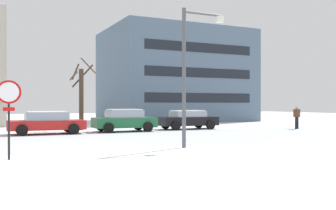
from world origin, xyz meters
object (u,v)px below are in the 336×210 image
at_px(street_lamp, 192,62).
at_px(parked_car_green, 124,120).
at_px(stop_sign, 9,104).
at_px(parked_car_red, 47,122).
at_px(pedestrian_crossing, 297,116).
at_px(parked_car_black, 188,119).

height_order(street_lamp, parked_car_green, street_lamp).
distance_m(stop_sign, parked_car_green, 13.05).
bearing_deg(street_lamp, parked_car_red, 113.61).
bearing_deg(stop_sign, parked_car_red, 75.62).
distance_m(parked_car_red, parked_car_green, 4.89).
xyz_separation_m(parked_car_green, pedestrian_crossing, (12.04, -2.88, 0.21)).
bearing_deg(parked_car_black, parked_car_red, -177.82).
bearing_deg(street_lamp, stop_sign, -175.14).
distance_m(parked_car_red, parked_car_black, 9.78).
distance_m(street_lamp, parked_car_green, 10.37).
bearing_deg(parked_car_green, stop_sign, -125.66).
relative_size(street_lamp, parked_car_black, 1.36).
xyz_separation_m(stop_sign, parked_car_green, (7.58, 10.57, -1.04)).
relative_size(parked_car_green, pedestrian_crossing, 2.45).
height_order(parked_car_green, pedestrian_crossing, pedestrian_crossing).
bearing_deg(street_lamp, parked_car_black, 62.21).
height_order(stop_sign, parked_car_red, stop_sign).
bearing_deg(parked_car_black, stop_sign, -138.84).
relative_size(parked_car_red, parked_car_green, 1.10).
xyz_separation_m(street_lamp, parked_car_black, (5.43, 10.30, -2.82)).
bearing_deg(parked_car_red, parked_car_black, 2.18).
relative_size(street_lamp, parked_car_green, 1.42).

